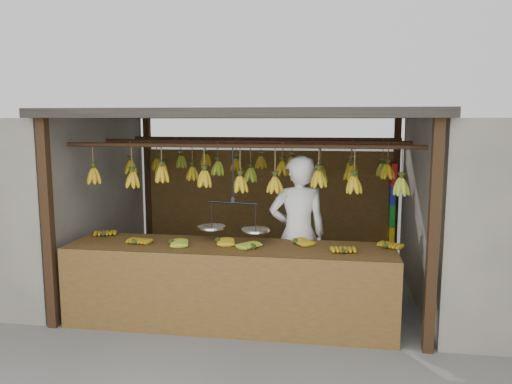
# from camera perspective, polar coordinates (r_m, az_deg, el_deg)

# --- Properties ---
(ground) EXTENTS (80.00, 80.00, 0.00)m
(ground) POSITION_cam_1_polar(r_m,az_deg,el_deg) (6.85, -0.39, -11.19)
(ground) COLOR #5B5B57
(stall) EXTENTS (4.30, 3.30, 2.40)m
(stall) POSITION_cam_1_polar(r_m,az_deg,el_deg) (6.79, 0.04, 5.65)
(stall) COLOR black
(stall) RESTS_ON ground
(neighbor_left) EXTENTS (3.00, 3.00, 2.30)m
(neighbor_left) POSITION_cam_1_polar(r_m,az_deg,el_deg) (7.96, -26.92, -0.81)
(neighbor_left) COLOR slate
(neighbor_left) RESTS_ON ground
(counter) EXTENTS (3.66, 0.83, 0.96)m
(counter) POSITION_cam_1_polar(r_m,az_deg,el_deg) (5.49, -3.26, -8.36)
(counter) COLOR brown
(counter) RESTS_ON ground
(hanging_bananas) EXTENTS (3.60, 2.22, 0.39)m
(hanging_bananas) POSITION_cam_1_polar(r_m,az_deg,el_deg) (6.49, -0.34, 2.37)
(hanging_bananas) COLOR #B69213
(hanging_bananas) RESTS_ON ground
(balance_scale) EXTENTS (0.82, 0.38, 0.94)m
(balance_scale) POSITION_cam_1_polar(r_m,az_deg,el_deg) (5.61, -2.61, -3.77)
(balance_scale) COLOR black
(balance_scale) RESTS_ON ground
(vendor) EXTENTS (0.78, 0.61, 1.87)m
(vendor) POSITION_cam_1_polar(r_m,az_deg,el_deg) (5.94, 4.80, -4.84)
(vendor) COLOR white
(vendor) RESTS_ON ground
(bag_bundles) EXTENTS (0.08, 0.26, 1.31)m
(bag_bundles) POSITION_cam_1_polar(r_m,az_deg,el_deg) (7.89, 15.28, -1.42)
(bag_bundles) COLOR red
(bag_bundles) RESTS_ON ground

